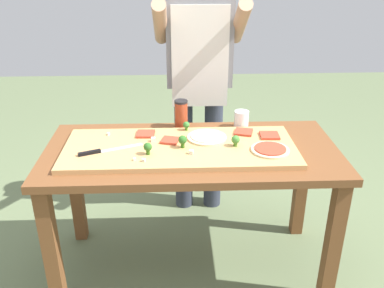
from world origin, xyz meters
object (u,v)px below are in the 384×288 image
(prep_table, at_px, (192,168))
(pizza_slice_far_right, at_px, (244,132))
(pizza_whole_white_garlic, at_px, (207,137))
(cheese_crumble_b, at_px, (144,160))
(cheese_crumble_d, at_px, (135,159))
(pizza_slice_far_left, at_px, (146,134))
(broccoli_floret_back_right, at_px, (236,140))
(broccoli_floret_front_mid, at_px, (148,147))
(broccoli_floret_back_left, at_px, (186,125))
(sauce_jar, at_px, (181,114))
(cook_center, at_px, (199,69))
(chefs_knife, at_px, (102,151))
(flour_cup, at_px, (241,121))
(pizza_slice_center, at_px, (269,135))
(broccoli_floret_center_left, at_px, (183,140))
(cheese_crumble_a, at_px, (153,140))
(cheese_crumble_c, at_px, (108,134))
(cheese_crumble_e, at_px, (191,152))
(pizza_slice_near_right, at_px, (170,140))
(pizza_whole_tomato_red, at_px, (270,150))

(prep_table, xyz_separation_m, pizza_slice_far_right, (0.29, 0.13, 0.15))
(pizza_whole_white_garlic, bearing_deg, prep_table, -139.61)
(cheese_crumble_b, relative_size, cheese_crumble_d, 1.17)
(pizza_slice_far_left, distance_m, broccoli_floret_back_right, 0.49)
(prep_table, relative_size, broccoli_floret_front_mid, 24.55)
(prep_table, relative_size, broccoli_floret_back_left, 30.01)
(cheese_crumble_d, bearing_deg, sauce_jar, 62.93)
(cheese_crumble_b, bearing_deg, cheese_crumble_d, 162.66)
(broccoli_floret_back_right, height_order, cook_center, cook_center)
(chefs_knife, height_order, flour_cup, flour_cup)
(pizza_slice_center, relative_size, broccoli_floret_center_left, 1.50)
(pizza_slice_center, bearing_deg, flour_cup, 124.06)
(prep_table, height_order, broccoli_floret_back_right, broccoli_floret_back_right)
(cheese_crumble_b, bearing_deg, pizza_slice_center, 21.78)
(broccoli_floret_back_left, relative_size, cheese_crumble_a, 2.29)
(sauce_jar, relative_size, cook_center, 0.10)
(cheese_crumble_d, bearing_deg, chefs_knife, 150.22)
(pizza_slice_center, distance_m, cheese_crumble_d, 0.73)
(pizza_slice_center, xyz_separation_m, cheese_crumble_c, (-0.86, 0.05, 0.00))
(broccoli_floret_front_mid, distance_m, cheese_crumble_b, 0.08)
(pizza_slice_far_right, bearing_deg, broccoli_floret_back_right, -112.30)
(sauce_jar, distance_m, cook_center, 0.41)
(pizza_slice_far_left, distance_m, cook_center, 0.63)
(cheese_crumble_a, bearing_deg, cheese_crumble_d, -110.94)
(broccoli_floret_center_left, distance_m, cheese_crumble_c, 0.43)
(pizza_slice_far_left, height_order, sauce_jar, sauce_jar)
(cheese_crumble_e, bearing_deg, cheese_crumble_d, -168.12)
(pizza_slice_center, distance_m, cheese_crumble_b, 0.70)
(broccoli_floret_back_right, xyz_separation_m, sauce_jar, (-0.27, 0.31, 0.02))
(pizza_slice_far_right, relative_size, broccoli_floret_back_right, 1.60)
(pizza_whole_white_garlic, xyz_separation_m, cheese_crumble_e, (-0.09, -0.18, 0.00))
(cheese_crumble_c, bearing_deg, flour_cup, 9.93)
(cheese_crumble_a, bearing_deg, sauce_jar, 58.09)
(pizza_slice_near_right, bearing_deg, pizza_whole_white_garlic, 9.68)
(pizza_whole_tomato_red, bearing_deg, cheese_crumble_c, 164.63)
(chefs_knife, xyz_separation_m, cook_center, (0.52, 0.70, 0.21))
(broccoli_floret_center_left, height_order, cheese_crumble_c, broccoli_floret_center_left)
(pizza_slice_far_right, bearing_deg, cheese_crumble_d, -152.17)
(pizza_slice_near_right, relative_size, flour_cup, 0.86)
(chefs_knife, height_order, cheese_crumble_c, chefs_knife)
(cheese_crumble_e, distance_m, flour_cup, 0.48)
(pizza_slice_far_left, distance_m, broccoli_floret_center_left, 0.26)
(broccoli_floret_back_left, distance_m, flour_cup, 0.33)
(pizza_slice_near_right, distance_m, broccoli_floret_center_left, 0.10)
(broccoli_floret_front_mid, height_order, broccoli_floret_back_left, broccoli_floret_front_mid)
(pizza_whole_tomato_red, height_order, pizza_slice_far_right, pizza_whole_tomato_red)
(broccoli_floret_front_mid, bearing_deg, broccoli_floret_back_right, 9.68)
(pizza_slice_near_right, height_order, broccoli_floret_center_left, broccoli_floret_center_left)
(broccoli_floret_back_right, bearing_deg, prep_table, 172.01)
(broccoli_floret_back_left, distance_m, cheese_crumble_d, 0.43)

